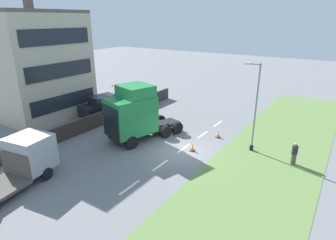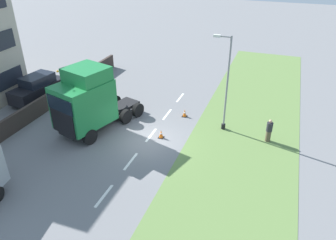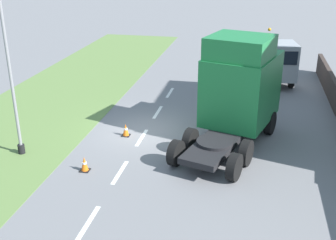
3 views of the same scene
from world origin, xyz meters
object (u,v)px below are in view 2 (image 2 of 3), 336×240
at_px(parked_car, 38,88).
at_px(lamp_post, 225,88).
at_px(lorry_cab, 87,101).
at_px(pedestrian, 269,131).
at_px(traffic_cone_trailing, 161,134).
at_px(traffic_cone_lead, 185,113).

xyz_separation_m(parked_car, lamp_post, (-15.14, -0.41, 2.07)).
height_order(lorry_cab, pedestrian, lorry_cab).
height_order(lorry_cab, lamp_post, lamp_post).
bearing_deg(traffic_cone_trailing, parked_car, -10.52).
distance_m(traffic_cone_lead, traffic_cone_trailing, 3.45).
distance_m(parked_car, lamp_post, 15.28).
relative_size(pedestrian, traffic_cone_trailing, 2.76).
relative_size(lorry_cab, parked_car, 1.42).
relative_size(lamp_post, traffic_cone_trailing, 11.30).
height_order(lorry_cab, traffic_cone_lead, lorry_cab).
bearing_deg(lamp_post, pedestrian, 169.57).
relative_size(parked_car, pedestrian, 3.01).
relative_size(lamp_post, traffic_cone_lead, 11.30).
bearing_deg(lamp_post, traffic_cone_lead, -15.70).
bearing_deg(traffic_cone_lead, lorry_cab, 37.95).
xyz_separation_m(lorry_cab, pedestrian, (-11.63, -2.84, -1.51)).
bearing_deg(parked_car, pedestrian, -173.50).
bearing_deg(parked_car, lamp_post, -171.40).
xyz_separation_m(lorry_cab, lamp_post, (-8.46, -3.43, 0.81)).
relative_size(traffic_cone_lead, traffic_cone_trailing, 1.00).
xyz_separation_m(pedestrian, traffic_cone_lead, (6.16, -1.42, -0.50)).
bearing_deg(parked_car, traffic_cone_lead, -167.07).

